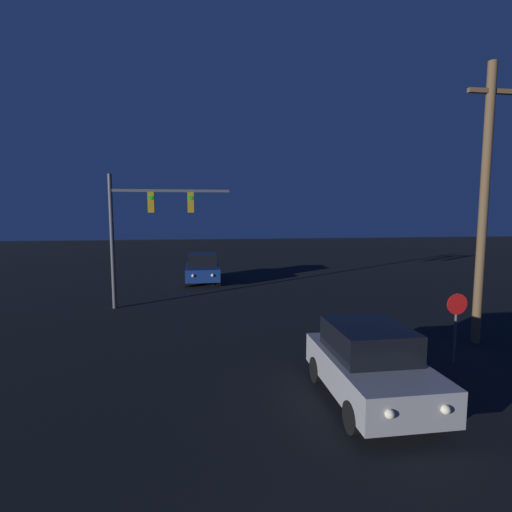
{
  "coord_description": "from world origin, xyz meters",
  "views": [
    {
      "loc": [
        -1.82,
        -1.63,
        4.33
      ],
      "look_at": [
        0.0,
        11.59,
        2.82
      ],
      "focal_mm": 28.0,
      "sensor_mm": 36.0,
      "label": 1
    }
  ],
  "objects_px": {
    "stop_sign": "(456,316)",
    "utility_pole": "(484,203)",
    "car_near": "(370,364)",
    "car_far": "(202,269)",
    "traffic_signal_mast": "(144,219)"
  },
  "relations": [
    {
      "from": "car_near",
      "to": "car_far",
      "type": "relative_size",
      "value": 1.0
    },
    {
      "from": "car_far",
      "to": "traffic_signal_mast",
      "type": "height_order",
      "value": "traffic_signal_mast"
    },
    {
      "from": "car_near",
      "to": "car_far",
      "type": "distance_m",
      "value": 16.22
    },
    {
      "from": "car_near",
      "to": "stop_sign",
      "type": "relative_size",
      "value": 1.95
    },
    {
      "from": "utility_pole",
      "to": "car_near",
      "type": "bearing_deg",
      "value": -146.73
    },
    {
      "from": "car_near",
      "to": "stop_sign",
      "type": "bearing_deg",
      "value": -152.11
    },
    {
      "from": "utility_pole",
      "to": "stop_sign",
      "type": "bearing_deg",
      "value": -139.28
    },
    {
      "from": "traffic_signal_mast",
      "to": "stop_sign",
      "type": "xyz_separation_m",
      "value": [
        9.61,
        -8.09,
        -2.6
      ]
    },
    {
      "from": "car_far",
      "to": "stop_sign",
      "type": "relative_size",
      "value": 1.95
    },
    {
      "from": "car_near",
      "to": "traffic_signal_mast",
      "type": "xyz_separation_m",
      "value": [
        -6.29,
        9.89,
        3.12
      ]
    },
    {
      "from": "car_far",
      "to": "traffic_signal_mast",
      "type": "xyz_separation_m",
      "value": [
        -2.56,
        -5.89,
        3.12
      ]
    },
    {
      "from": "stop_sign",
      "to": "utility_pole",
      "type": "relative_size",
      "value": 0.23
    },
    {
      "from": "stop_sign",
      "to": "utility_pole",
      "type": "distance_m",
      "value": 4.02
    },
    {
      "from": "car_far",
      "to": "traffic_signal_mast",
      "type": "bearing_deg",
      "value": 66.2
    },
    {
      "from": "car_near",
      "to": "traffic_signal_mast",
      "type": "height_order",
      "value": "traffic_signal_mast"
    }
  ]
}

